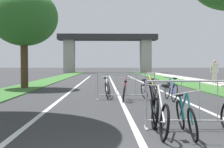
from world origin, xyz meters
name	(u,v)px	position (x,y,z in m)	size (l,w,h in m)	color
grass_verge_left	(52,80)	(-5.45, 24.81, 0.03)	(2.16, 60.64, 0.05)	#386B2D
grass_verge_right	(169,79)	(5.45, 24.81, 0.03)	(2.16, 60.64, 0.05)	#386B2D
sidewalk_path_right	(190,79)	(7.46, 24.81, 0.04)	(1.87, 60.64, 0.08)	#ADA89E
lane_stripe_center	(113,85)	(0.00, 17.54, 0.00)	(0.14, 35.08, 0.01)	silver
lane_stripe_right_lane	(148,85)	(2.40, 17.54, 0.00)	(0.14, 35.08, 0.01)	silver
lane_stripe_left_lane	(79,85)	(-2.40, 17.54, 0.00)	(0.14, 35.08, 0.01)	silver
overpass_bridge	(108,46)	(0.00, 50.11, 4.72)	(17.46, 3.42, 6.78)	#2D2D30
tree_left_pine_far	(24,18)	(-5.31, 14.52, 4.13)	(3.93, 3.93, 5.83)	#4C3823
crowd_barrier_nearest	(200,105)	(1.39, 3.26, 0.52)	(2.36, 0.57, 1.05)	#ADADB2
crowd_barrier_second	(126,86)	(0.23, 8.79, 0.52)	(2.36, 0.52, 1.05)	#ADADB2
bicycle_red_1	(124,92)	(0.11, 8.36, 0.35)	(0.55, 1.62, 0.88)	black
bicycle_black_2	(155,108)	(0.49, 3.69, 0.38)	(0.51, 1.67, 0.98)	black
bicycle_purple_4	(149,92)	(1.05, 8.34, 0.35)	(0.54, 1.59, 0.85)	black
bicycle_silver_5	(160,115)	(0.43, 2.75, 0.38)	(0.54, 1.73, 1.01)	black
bicycle_yellow_6	(154,90)	(1.41, 9.30, 0.35)	(0.53, 1.64, 0.97)	black
bicycle_blue_8	(171,91)	(1.94, 8.42, 0.38)	(0.51, 1.67, 0.91)	black
bicycle_white_9	(108,89)	(-0.51, 9.36, 0.38)	(0.50, 1.65, 0.94)	black
bicycle_teal_10	(185,117)	(0.93, 2.71, 0.36)	(0.50, 1.72, 0.93)	black
pedestrian_waiting	(215,69)	(7.16, 17.84, 1.06)	(0.62, 0.35, 1.74)	beige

